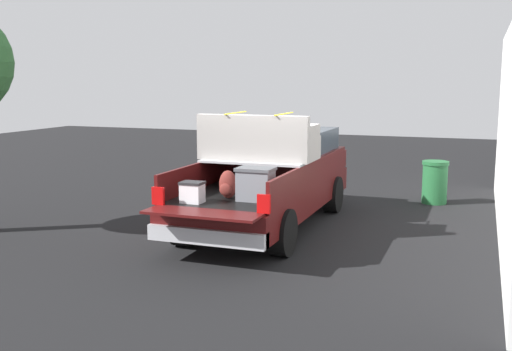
% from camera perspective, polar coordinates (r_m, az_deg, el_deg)
% --- Properties ---
extents(ground_plane, '(40.00, 40.00, 0.00)m').
position_cam_1_polar(ground_plane, '(11.80, 1.02, -4.85)').
color(ground_plane, black).
extents(pickup_truck, '(6.05, 2.08, 2.23)m').
position_cam_1_polar(pickup_truck, '(11.93, 1.59, -0.07)').
color(pickup_truck, '#470F0F').
rests_on(pickup_truck, ground_plane).
extents(trash_can, '(0.60, 0.60, 0.98)m').
position_cam_1_polar(trash_can, '(14.53, 16.46, -0.59)').
color(trash_can, '#1E592D').
rests_on(trash_can, ground_plane).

